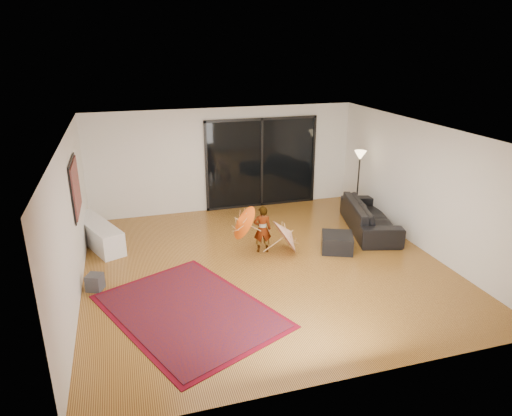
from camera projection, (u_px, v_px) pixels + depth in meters
name	position (u px, v px, depth m)	size (l,w,h in m)	color
floor	(265.00, 265.00, 9.23)	(7.00, 7.00, 0.00)	#B17A30
ceiling	(266.00, 132.00, 8.31)	(7.00, 7.00, 0.00)	white
wall_back	(225.00, 160.00, 11.93)	(7.00, 7.00, 0.00)	silver
wall_front	(351.00, 291.00, 5.62)	(7.00, 7.00, 0.00)	silver
wall_left	(71.00, 221.00, 7.84)	(7.00, 7.00, 0.00)	silver
wall_right	(422.00, 186.00, 9.71)	(7.00, 7.00, 0.00)	silver
sliding_door	(262.00, 163.00, 12.22)	(3.06, 0.07, 2.40)	black
painting	(75.00, 187.00, 8.64)	(0.04, 1.28, 1.08)	black
media_console	(98.00, 234.00, 10.06)	(0.48, 1.90, 0.53)	white
speaker	(95.00, 282.00, 8.25)	(0.26, 0.26, 0.30)	#424244
persian_rug	(189.00, 311.00, 7.63)	(3.26, 3.71, 0.02)	#5F0816
sofa	(370.00, 216.00, 10.84)	(2.36, 0.92, 0.69)	black
ottoman	(337.00, 243.00, 9.81)	(0.65, 0.65, 0.37)	black
floor_lamp	(359.00, 165.00, 11.38)	(0.30, 0.30, 1.72)	black
child	(262.00, 229.00, 9.65)	(0.38, 0.25, 1.03)	#999999
parasol_orange	(238.00, 223.00, 9.38)	(0.55, 0.75, 0.84)	#E1500B
parasol_white	(291.00, 229.00, 9.67)	(0.60, 0.83, 0.93)	silver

